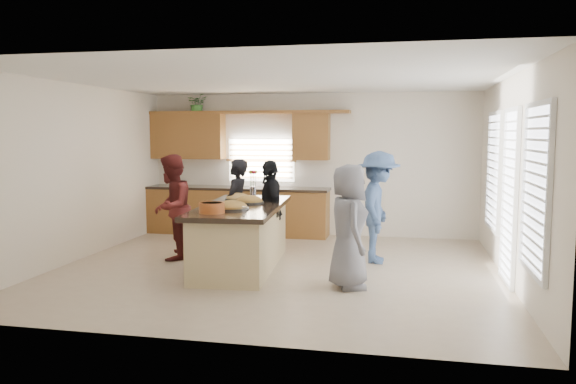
% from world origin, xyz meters
% --- Properties ---
extents(floor, '(6.50, 6.50, 0.00)m').
position_xyz_m(floor, '(0.00, 0.00, 0.00)').
color(floor, '#C0AC8F').
rests_on(floor, ground).
extents(room_shell, '(6.52, 6.02, 2.81)m').
position_xyz_m(room_shell, '(0.00, 0.00, 1.90)').
color(room_shell, silver).
rests_on(room_shell, ground).
extents(back_cabinetry, '(4.08, 0.66, 2.46)m').
position_xyz_m(back_cabinetry, '(-1.47, 2.73, 0.91)').
color(back_cabinetry, olive).
rests_on(back_cabinetry, ground).
extents(right_wall_glazing, '(0.06, 4.00, 2.25)m').
position_xyz_m(right_wall_glazing, '(3.22, -0.13, 1.34)').
color(right_wall_glazing, white).
rests_on(right_wall_glazing, ground).
extents(island, '(1.35, 2.78, 0.95)m').
position_xyz_m(island, '(-0.55, 0.01, 0.45)').
color(island, tan).
rests_on(island, ground).
extents(platter_front, '(0.49, 0.49, 0.20)m').
position_xyz_m(platter_front, '(-0.54, -0.48, 0.98)').
color(platter_front, black).
rests_on(platter_front, island).
extents(platter_mid, '(0.45, 0.45, 0.18)m').
position_xyz_m(platter_mid, '(-0.49, 0.26, 0.98)').
color(platter_mid, black).
rests_on(platter_mid, island).
extents(platter_back, '(0.41, 0.41, 0.17)m').
position_xyz_m(platter_back, '(-0.79, 0.63, 0.98)').
color(platter_back, black).
rests_on(platter_back, island).
extents(salad_bowl, '(0.35, 0.35, 0.14)m').
position_xyz_m(salad_bowl, '(-0.69, -0.89, 1.03)').
color(salad_bowl, '#BE5822').
rests_on(salad_bowl, island).
extents(clear_cup, '(0.07, 0.07, 0.11)m').
position_xyz_m(clear_cup, '(-0.21, -0.96, 1.01)').
color(clear_cup, white).
rests_on(clear_cup, island).
extents(plate_stack, '(0.22, 0.22, 0.04)m').
position_xyz_m(plate_stack, '(-0.62, 0.75, 0.97)').
color(plate_stack, '#A785C2').
rests_on(plate_stack, island).
extents(flower_vase, '(0.14, 0.14, 0.45)m').
position_xyz_m(flower_vase, '(-0.66, 1.08, 1.20)').
color(flower_vase, silver).
rests_on(flower_vase, island).
extents(potted_plant, '(0.48, 0.44, 0.44)m').
position_xyz_m(potted_plant, '(-2.28, 2.82, 2.62)').
color(potted_plant, '#387930').
rests_on(potted_plant, back_cabinetry).
extents(woman_left_back, '(0.42, 0.60, 1.60)m').
position_xyz_m(woman_left_back, '(-0.85, 0.77, 0.80)').
color(woman_left_back, black).
rests_on(woman_left_back, ground).
extents(woman_left_mid, '(0.73, 0.89, 1.69)m').
position_xyz_m(woman_left_mid, '(-1.80, 0.32, 0.84)').
color(woman_left_mid, '#5C1D1B').
rests_on(woman_left_mid, ground).
extents(woman_left_front, '(0.74, 1.01, 1.59)m').
position_xyz_m(woman_left_front, '(-0.26, 0.67, 0.80)').
color(woman_left_front, black).
rests_on(woman_left_front, ground).
extents(woman_right_back, '(0.69, 1.15, 1.75)m').
position_xyz_m(woman_right_back, '(1.45, 0.76, 0.87)').
color(woman_right_back, '#3A537F').
rests_on(woman_right_back, ground).
extents(woman_right_front, '(0.73, 0.91, 1.63)m').
position_xyz_m(woman_right_front, '(1.14, -0.79, 0.81)').
color(woman_right_front, slate).
rests_on(woman_right_front, ground).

